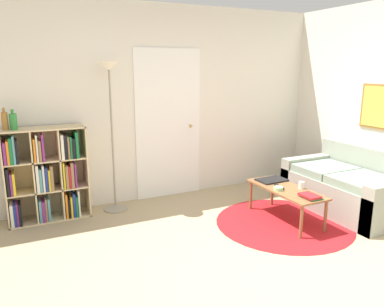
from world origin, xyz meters
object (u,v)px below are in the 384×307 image
at_px(bowl, 278,188).
at_px(cup, 301,185).
at_px(coffee_table, 286,192).
at_px(bottle_left, 5,121).
at_px(bookshelf, 46,175).
at_px(floor_lamp, 110,95).
at_px(couch, 350,188).
at_px(laptop, 272,180).
at_px(bottle_middle, 13,121).

xyz_separation_m(bowl, cup, (0.28, -0.07, 0.02)).
xyz_separation_m(coffee_table, bottle_left, (-2.90, 1.26, 0.86)).
distance_m(bookshelf, cup, 3.01).
bearing_deg(floor_lamp, bowl, -37.11).
height_order(couch, bottle_left, bottle_left).
bearing_deg(couch, bookshelf, 159.39).
height_order(laptop, cup, cup).
bearing_deg(cup, bookshelf, 153.41).
bearing_deg(couch, bottle_middle, 161.03).
bearing_deg(bowl, bottle_left, 155.42).
bearing_deg(laptop, bottle_middle, 162.01).
relative_size(couch, coffee_table, 1.47).
height_order(bookshelf, laptop, bookshelf).
relative_size(coffee_table, bottle_left, 4.16).
xyz_separation_m(floor_lamp, coffee_table, (1.74, -1.21, -1.11)).
xyz_separation_m(bottle_left, bottle_middle, (0.08, -0.01, -0.01)).
xyz_separation_m(couch, cup, (-0.83, -0.02, 0.16)).
bearing_deg(cup, bottle_left, 156.27).
bearing_deg(bookshelf, laptop, -20.16).
relative_size(floor_lamp, cup, 22.11).
height_order(bookshelf, bottle_middle, bottle_middle).
xyz_separation_m(laptop, bottle_middle, (-2.85, 0.93, 0.80)).
bearing_deg(couch, bowl, 177.39).
height_order(bookshelf, floor_lamp, floor_lamp).
bearing_deg(coffee_table, bottle_left, 156.56).
relative_size(couch, bowl, 13.68).
height_order(couch, bottle_middle, bottle_middle).
distance_m(bookshelf, laptop, 2.74).
distance_m(coffee_table, cup, 0.19).
relative_size(laptop, bottle_left, 1.50).
bearing_deg(bottle_middle, laptop, -17.99).
bearing_deg(bottle_middle, couch, -18.97).
bearing_deg(coffee_table, bowl, -174.62).
distance_m(couch, cup, 0.85).
height_order(floor_lamp, cup, floor_lamp).
height_order(coffee_table, laptop, laptop).
bearing_deg(cup, couch, 1.49).
relative_size(coffee_table, bowl, 9.28).
relative_size(coffee_table, laptop, 2.76).
xyz_separation_m(floor_lamp, cup, (1.89, -1.29, -1.02)).
distance_m(coffee_table, bottle_middle, 3.20).
bearing_deg(bowl, bookshelf, 152.16).
xyz_separation_m(laptop, bowl, (-0.16, -0.33, 0.01)).
bearing_deg(bottle_middle, bowl, -25.00).
xyz_separation_m(bookshelf, bottle_middle, (-0.29, -0.02, 0.66)).
distance_m(bookshelf, bowl, 2.73).
xyz_separation_m(bowl, bottle_left, (-2.78, 1.27, 0.80)).
distance_m(couch, bottle_left, 4.21).
bearing_deg(floor_lamp, laptop, -26.70).
bearing_deg(bookshelf, bottle_left, -179.73).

